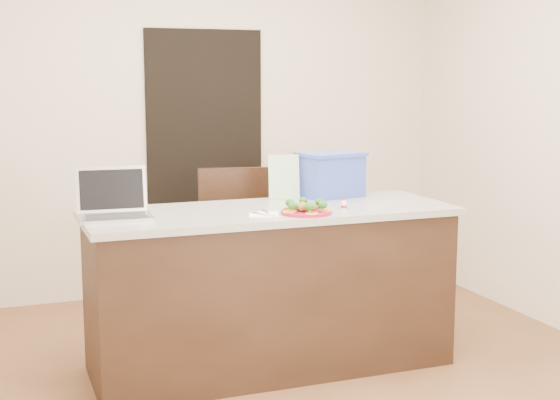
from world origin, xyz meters
name	(u,v)px	position (x,y,z in m)	size (l,w,h in m)	color
ground	(286,381)	(0.00, 0.00, 0.00)	(4.00, 4.00, 0.00)	brown
room_shell	(286,82)	(0.00, 0.00, 1.62)	(4.00, 4.00, 4.00)	white
doorway	(205,162)	(0.10, 1.98, 1.00)	(0.90, 0.02, 2.00)	black
island	(270,288)	(0.00, 0.25, 0.46)	(2.06, 0.76, 0.92)	black
plate	(306,212)	(0.13, 0.03, 0.93)	(0.28, 0.28, 0.02)	maroon
meatballs	(306,207)	(0.12, 0.03, 0.96)	(0.11, 0.11, 0.04)	brown
broccoli	(306,204)	(0.13, 0.03, 0.97)	(0.23, 0.23, 0.04)	#164913
pepper_rings	(306,210)	(0.13, 0.03, 0.94)	(0.27, 0.27, 0.01)	orange
napkin	(264,214)	(-0.10, 0.07, 0.92)	(0.15, 0.15, 0.01)	white
fork	(260,213)	(-0.12, 0.07, 0.93)	(0.06, 0.14, 0.00)	#B1B1B5
knife	(270,213)	(-0.07, 0.05, 0.93)	(0.02, 0.21, 0.01)	white
yogurt_bottle	(344,205)	(0.36, 0.05, 0.95)	(0.03, 0.03, 0.07)	white
laptop	(114,204)	(-0.86, 0.28, 0.99)	(0.38, 0.31, 0.26)	silver
leaflet	(284,177)	(0.19, 0.54, 1.05)	(0.19, 0.00, 0.27)	white
blue_box	(330,174)	(0.50, 0.53, 1.06)	(0.42, 0.34, 0.27)	#2F47AD
chair	(239,239)	(0.05, 0.99, 0.60)	(0.54, 0.54, 1.05)	black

